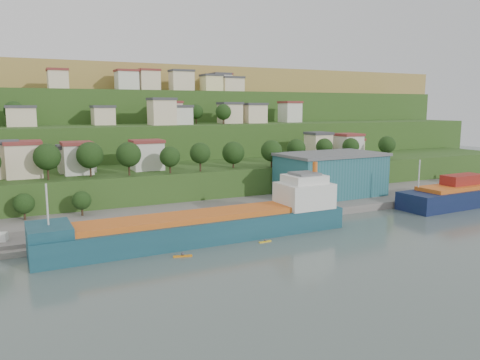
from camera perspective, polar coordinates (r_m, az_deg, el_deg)
ground at (r=99.89m, az=4.60°, el=-7.65°), size 500.00×500.00×0.00m
quay at (r=133.15m, az=5.94°, el=-3.46°), size 220.00×26.00×4.00m
hillside at (r=257.35m, az=-14.76°, el=2.30°), size 360.00×211.41×96.00m
cargo_ship_near at (r=101.72m, az=-3.62°, el=-5.70°), size 68.18×12.19×17.47m
warehouse at (r=143.25m, az=10.97°, el=0.72°), size 31.74×20.23×12.80m
dinghy at (r=102.34m, az=-23.43°, el=-7.05°), size 4.04×2.60×0.76m
kayak_orange at (r=91.35m, az=-7.01°, el=-9.11°), size 3.68×1.48×0.91m
kayak_yellow at (r=100.21m, az=3.08°, el=-7.45°), size 2.91×0.69×0.72m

